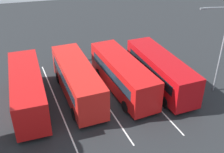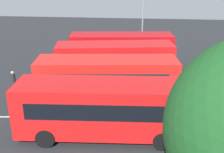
# 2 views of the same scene
# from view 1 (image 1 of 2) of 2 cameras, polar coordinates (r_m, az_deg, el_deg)

# --- Properties ---
(ground_plane) EXTENTS (68.57, 68.57, 0.00)m
(ground_plane) POSITION_cam_1_polar(r_m,az_deg,el_deg) (25.26, -2.48, -3.81)
(ground_plane) COLOR #232628
(bus_far_left) EXTENTS (9.67, 3.47, 3.13)m
(bus_far_left) POSITION_cam_1_polar(r_m,az_deg,el_deg) (25.96, 9.91, 1.21)
(bus_far_left) COLOR #B70C11
(bus_far_left) RESTS_ON ground
(bus_center_left) EXTENTS (9.72, 3.90, 3.13)m
(bus_center_left) POSITION_cam_1_polar(r_m,az_deg,el_deg) (25.01, 2.17, 0.48)
(bus_center_left) COLOR red
(bus_center_left) RESTS_ON ground
(bus_center_right) EXTENTS (9.67, 3.48, 3.13)m
(bus_center_right) POSITION_cam_1_polar(r_m,az_deg,el_deg) (24.36, -7.15, -0.62)
(bus_center_right) COLOR red
(bus_center_right) RESTS_ON ground
(bus_far_right) EXTENTS (9.60, 3.07, 3.13)m
(bus_far_right) POSITION_cam_1_polar(r_m,az_deg,el_deg) (23.95, -17.06, -2.45)
(bus_far_right) COLOR red
(bus_far_right) RESTS_ON ground
(pedestrian) EXTENTS (0.39, 0.39, 1.76)m
(pedestrian) POSITION_cam_1_polar(r_m,az_deg,el_deg) (30.93, -7.88, 4.91)
(pedestrian) COLOR #232833
(pedestrian) RESTS_ON ground
(street_lamp) EXTENTS (0.65, 2.56, 7.95)m
(street_lamp) POSITION_cam_1_polar(r_m,az_deg,el_deg) (25.44, 21.40, 6.04)
(street_lamp) COLOR gray
(street_lamp) RESTS_ON ground
(lane_stripe_outer_left) EXTENTS (13.83, 1.86, 0.01)m
(lane_stripe_outer_left) POSITION_cam_1_polar(r_m,az_deg,el_deg) (26.24, 5.93, -2.52)
(lane_stripe_outer_left) COLOR silver
(lane_stripe_outer_left) RESTS_ON ground
(lane_stripe_inner_left) EXTENTS (13.83, 1.86, 0.01)m
(lane_stripe_inner_left) POSITION_cam_1_polar(r_m,az_deg,el_deg) (25.26, -2.48, -3.81)
(lane_stripe_inner_left) COLOR silver
(lane_stripe_inner_left) RESTS_ON ground
(lane_stripe_inner_right) EXTENTS (13.83, 1.86, 0.01)m
(lane_stripe_inner_right) POSITION_cam_1_polar(r_m,az_deg,el_deg) (24.86, -11.39, -5.08)
(lane_stripe_inner_right) COLOR silver
(lane_stripe_inner_right) RESTS_ON ground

